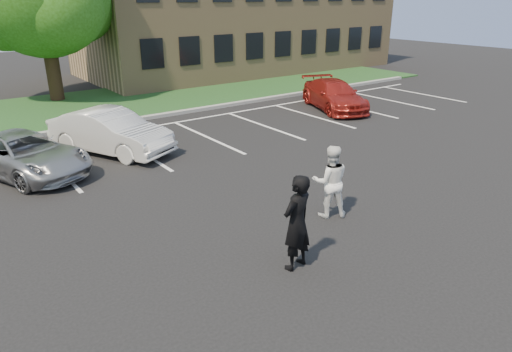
{
  "coord_description": "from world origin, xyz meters",
  "views": [
    {
      "loc": [
        -5.81,
        -6.85,
        5.11
      ],
      "look_at": [
        0.0,
        1.0,
        1.25
      ],
      "focal_mm": 32.0,
      "sensor_mm": 36.0,
      "label": 1
    }
  ],
  "objects_px": {
    "car_silver_minivan": "(24,154)",
    "car_white_sedan": "(110,132)",
    "office_building": "(239,10)",
    "man_black_suit": "(297,223)",
    "man_white_shirt": "(330,181)",
    "car_red_compact": "(334,95)"
  },
  "relations": [
    {
      "from": "office_building",
      "to": "man_white_shirt",
      "type": "bearing_deg",
      "value": -119.49
    },
    {
      "from": "car_silver_minivan",
      "to": "car_red_compact",
      "type": "relative_size",
      "value": 0.98
    },
    {
      "from": "office_building",
      "to": "car_red_compact",
      "type": "bearing_deg",
      "value": -105.72
    },
    {
      "from": "car_silver_minivan",
      "to": "man_black_suit",
      "type": "bearing_deg",
      "value": -92.24
    },
    {
      "from": "man_black_suit",
      "to": "office_building",
      "type": "bearing_deg",
      "value": -133.38
    },
    {
      "from": "car_silver_minivan",
      "to": "car_white_sedan",
      "type": "relative_size",
      "value": 1.01
    },
    {
      "from": "car_red_compact",
      "to": "man_white_shirt",
      "type": "bearing_deg",
      "value": -115.09
    },
    {
      "from": "office_building",
      "to": "car_silver_minivan",
      "type": "bearing_deg",
      "value": -141.41
    },
    {
      "from": "man_black_suit",
      "to": "car_silver_minivan",
      "type": "relative_size",
      "value": 0.43
    },
    {
      "from": "man_black_suit",
      "to": "car_white_sedan",
      "type": "height_order",
      "value": "man_black_suit"
    },
    {
      "from": "man_white_shirt",
      "to": "car_white_sedan",
      "type": "relative_size",
      "value": 0.4
    },
    {
      "from": "man_white_shirt",
      "to": "car_white_sedan",
      "type": "distance_m",
      "value": 8.43
    },
    {
      "from": "office_building",
      "to": "man_black_suit",
      "type": "bearing_deg",
      "value": -122.21
    },
    {
      "from": "office_building",
      "to": "car_red_compact",
      "type": "distance_m",
      "value": 14.49
    },
    {
      "from": "man_black_suit",
      "to": "car_silver_minivan",
      "type": "xyz_separation_m",
      "value": [
        -3.23,
        8.84,
        -0.36
      ]
    },
    {
      "from": "man_black_suit",
      "to": "car_white_sedan",
      "type": "distance_m",
      "value": 9.32
    },
    {
      "from": "car_silver_minivan",
      "to": "car_red_compact",
      "type": "distance_m",
      "value": 13.88
    },
    {
      "from": "office_building",
      "to": "car_red_compact",
      "type": "xyz_separation_m",
      "value": [
        -3.81,
        -13.54,
        -3.48
      ]
    },
    {
      "from": "car_silver_minivan",
      "to": "car_white_sedan",
      "type": "xyz_separation_m",
      "value": [
        2.86,
        0.47,
        0.11
      ]
    },
    {
      "from": "man_black_suit",
      "to": "man_white_shirt",
      "type": "distance_m",
      "value": 2.54
    },
    {
      "from": "car_red_compact",
      "to": "car_silver_minivan",
      "type": "bearing_deg",
      "value": -156.65
    },
    {
      "from": "office_building",
      "to": "man_white_shirt",
      "type": "relative_size",
      "value": 12.27
    }
  ]
}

